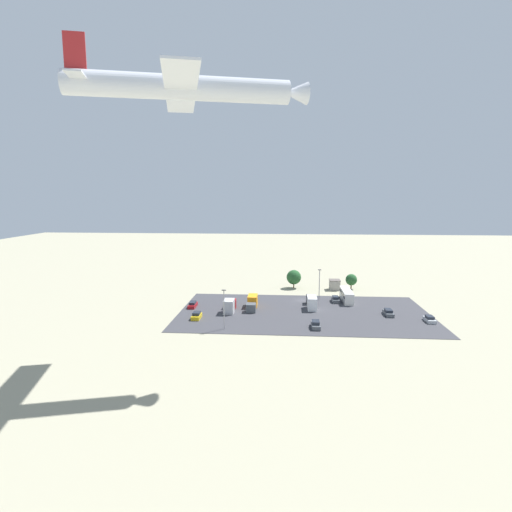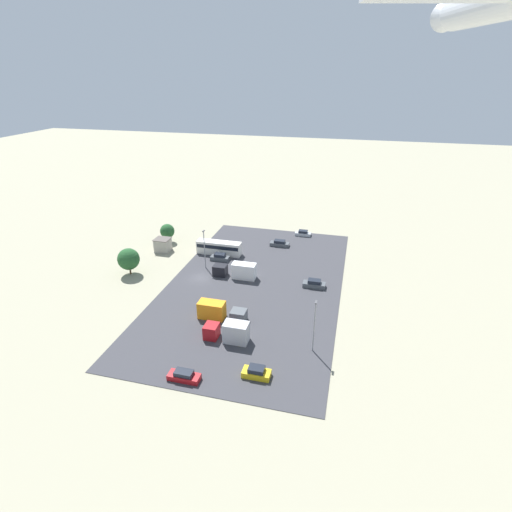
% 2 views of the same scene
% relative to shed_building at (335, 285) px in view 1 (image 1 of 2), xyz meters
% --- Properties ---
extents(ground_plane, '(400.00, 400.00, 0.00)m').
position_rel_shed_building_xyz_m(ground_plane, '(11.08, 14.22, -1.62)').
color(ground_plane, gray).
extents(parking_lot_surface, '(63.47, 35.00, 0.08)m').
position_rel_shed_building_xyz_m(parking_lot_surface, '(11.08, 26.12, -1.58)').
color(parking_lot_surface, '#38383D').
rests_on(parking_lot_surface, ground).
extents(shed_building, '(3.43, 3.64, 3.23)m').
position_rel_shed_building_xyz_m(shed_building, '(0.00, 0.00, 0.00)').
color(shed_building, '#9E998E').
rests_on(shed_building, ground).
extents(bus, '(2.55, 10.78, 3.18)m').
position_rel_shed_building_xyz_m(bus, '(-1.63, 13.96, 0.17)').
color(bus, silver).
rests_on(bus, ground).
extents(parked_car_0, '(1.97, 4.12, 1.63)m').
position_rel_shed_building_xyz_m(parked_car_0, '(37.32, 33.22, -0.86)').
color(parked_car_0, gold).
rests_on(parked_car_0, ground).
extents(parked_car_1, '(1.81, 4.69, 1.48)m').
position_rel_shed_building_xyz_m(parked_car_1, '(40.54, 23.34, -0.92)').
color(parked_car_1, maroon).
rests_on(parked_car_1, ground).
extents(parked_car_2, '(1.88, 4.76, 1.53)m').
position_rel_shed_building_xyz_m(parked_car_2, '(-9.99, 27.12, -0.90)').
color(parked_car_2, '#4C5156').
rests_on(parked_car_2, ground).
extents(parked_car_3, '(1.87, 4.17, 1.45)m').
position_rel_shed_building_xyz_m(parked_car_3, '(-18.40, 31.84, -0.94)').
color(parked_car_3, '#ADB2B7').
rests_on(parked_car_3, ground).
extents(parked_car_4, '(1.92, 4.54, 1.64)m').
position_rel_shed_building_xyz_m(parked_car_4, '(8.90, 38.12, -0.86)').
color(parked_car_4, '#4C5156').
rests_on(parked_car_4, ground).
extents(parked_car_5, '(1.93, 4.36, 1.63)m').
position_rel_shed_building_xyz_m(parked_car_5, '(1.63, 15.28, -0.86)').
color(parked_car_5, '#4C5156').
rests_on(parked_car_5, ground).
extents(parked_truck_0, '(2.36, 9.27, 3.34)m').
position_rel_shed_building_xyz_m(parked_truck_0, '(8.74, 21.65, -0.01)').
color(parked_truck_0, black).
rests_on(parked_truck_0, ground).
extents(parked_truck_1, '(2.45, 8.68, 3.11)m').
position_rel_shed_building_xyz_m(parked_truck_1, '(24.54, 23.12, -0.12)').
color(parked_truck_1, '#4C5156').
rests_on(parked_truck_1, ground).
extents(parked_truck_2, '(2.52, 7.39, 3.42)m').
position_rel_shed_building_xyz_m(parked_truck_2, '(30.09, 26.76, 0.02)').
color(parked_truck_2, maroon).
rests_on(parked_truck_2, ground).
extents(tree_near_shed, '(3.64, 3.64, 4.87)m').
position_rel_shed_building_xyz_m(tree_near_shed, '(-5.41, -1.27, 1.42)').
color(tree_near_shed, brown).
rests_on(tree_near_shed, ground).
extents(tree_apron_mid, '(4.70, 4.70, 5.92)m').
position_rel_shed_building_xyz_m(tree_apron_mid, '(12.95, -1.40, 1.94)').
color(tree_apron_mid, brown).
rests_on(tree_apron_mid, ground).
extents(light_pole_lot_centre, '(0.90, 0.28, 8.89)m').
position_rel_shed_building_xyz_m(light_pole_lot_centre, '(6.06, 13.38, 3.33)').
color(light_pole_lot_centre, gray).
rests_on(light_pole_lot_centre, ground).
extents(light_pole_lot_edge, '(0.90, 0.28, 9.03)m').
position_rel_shed_building_xyz_m(light_pole_lot_edge, '(29.44, 40.37, 3.41)').
color(light_pole_lot_edge, gray).
rests_on(light_pole_lot_edge, ground).
extents(airplane, '(38.95, 32.53, 9.33)m').
position_rel_shed_building_xyz_m(airplane, '(31.82, 58.65, 45.35)').
color(airplane, silver).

